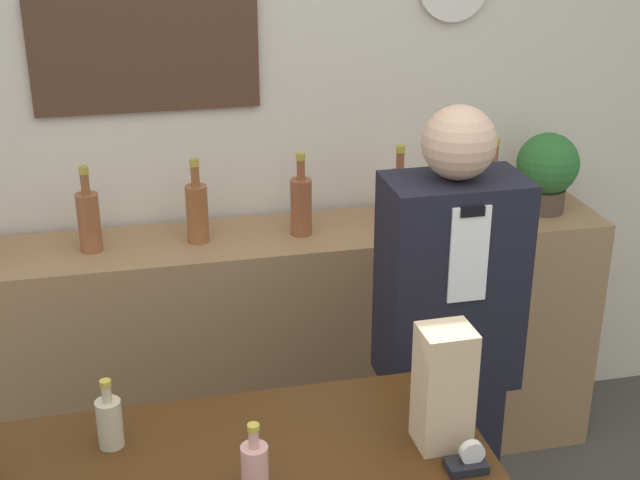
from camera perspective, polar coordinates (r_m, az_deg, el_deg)
back_wall at (r=3.34m, az=-5.53°, el=8.02°), size 5.20×0.09×2.70m
back_shelf at (r=3.45m, az=-1.48°, el=-6.96°), size 2.34×0.40×0.97m
shopkeeper at (r=2.78m, az=8.02°, el=-7.69°), size 0.40×0.25×1.60m
potted_plant at (r=3.49m, az=14.35°, el=4.43°), size 0.24×0.24×0.31m
paper_bag at (r=2.07m, az=7.92°, el=-9.32°), size 0.12×0.11×0.30m
tape_dispenser at (r=2.06m, az=9.45°, el=-13.78°), size 0.09×0.06×0.07m
counter_bottle_1 at (r=2.14m, az=-13.32°, el=-11.22°), size 0.06×0.06×0.17m
counter_bottle_2 at (r=1.95m, az=-4.20°, el=-14.34°), size 0.06×0.06×0.17m
shelf_bottle_1 at (r=3.15m, az=-14.58°, el=1.27°), size 0.08×0.08×0.30m
shelf_bottle_2 at (r=3.15m, az=-7.87°, el=1.84°), size 0.08×0.08×0.30m
shelf_bottle_3 at (r=3.19m, az=-1.22°, el=2.30°), size 0.08×0.08×0.30m
shelf_bottle_4 at (r=3.29m, az=5.07°, el=2.86°), size 0.08×0.08×0.30m
shelf_bottle_5 at (r=3.42m, az=10.94°, el=3.35°), size 0.08×0.08×0.30m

